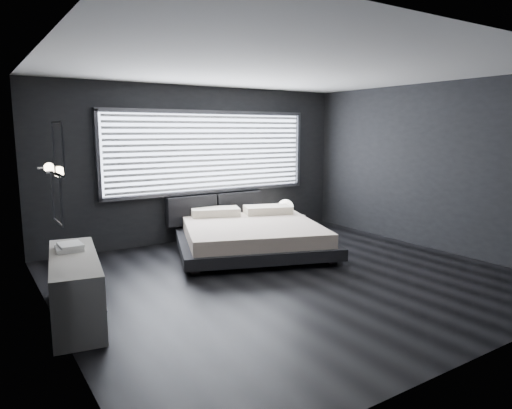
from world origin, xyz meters
TOP-DOWN VIEW (x-y plane):
  - room at (0.00, 0.00)m, footprint 6.04×6.00m
  - window at (0.20, 2.70)m, footprint 4.14×0.09m
  - headboard at (0.26, 2.64)m, footprint 1.96×0.16m
  - sconce_near at (-2.88, 0.05)m, footprint 0.18×0.11m
  - sconce_far at (-2.88, 0.65)m, footprint 0.18×0.11m
  - wall_art_upper at (-2.98, -0.55)m, footprint 0.01×0.48m
  - wall_art_lower at (-2.98, -0.30)m, footprint 0.01×0.48m
  - bed at (0.28, 1.42)m, footprint 3.05×2.98m
  - nightstand at (1.60, 2.24)m, footprint 0.68×0.60m
  - orb_lamp at (1.58, 2.22)m, footprint 0.31×0.31m
  - dresser at (-2.78, 0.15)m, footprint 0.75×1.77m
  - book_stack at (-2.76, 0.43)m, footprint 0.31×0.39m

SIDE VIEW (x-z plane):
  - nightstand at x=1.60m, z-range 0.00..0.36m
  - bed at x=0.28m, z-range -0.02..0.60m
  - dresser at x=-2.78m, z-range 0.00..0.69m
  - orb_lamp at x=1.58m, z-range 0.36..0.67m
  - headboard at x=0.26m, z-range 0.31..0.83m
  - book_stack at x=-2.76m, z-range 0.68..0.76m
  - wall_art_lower at x=-2.98m, z-range 1.14..1.62m
  - room at x=0.00m, z-range 0.00..2.80m
  - sconce_near at x=-2.88m, z-range 1.55..1.66m
  - sconce_far at x=-2.88m, z-range 1.55..1.66m
  - window at x=0.20m, z-range 0.85..2.37m
  - wall_art_upper at x=-2.98m, z-range 1.61..2.09m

